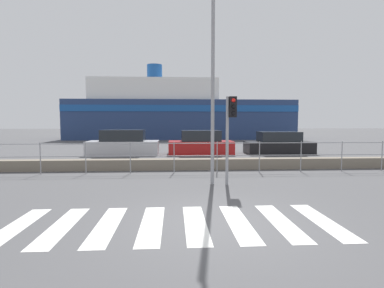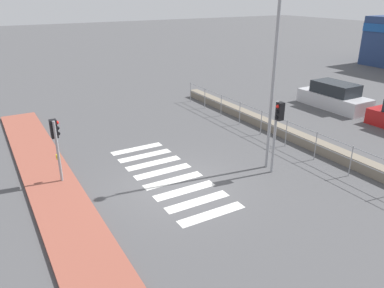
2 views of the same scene
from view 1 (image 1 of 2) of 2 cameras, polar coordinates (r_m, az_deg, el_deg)
ground_plane at (r=6.45m, az=4.76°, el=-14.78°), size 160.00×160.00×0.00m
crosswalk at (r=6.39m, az=-3.52°, el=-14.92°), size 6.75×2.40×0.01m
seawall at (r=13.19m, az=0.42°, el=-3.84°), size 21.63×0.55×0.46m
harbor_fence at (r=12.25m, az=0.70°, el=-1.65°), size 19.50×0.04×1.28m
traffic_light_far at (r=9.94m, az=7.35°, el=4.50°), size 0.34×0.32×2.92m
streetlamp at (r=10.04m, az=4.14°, el=16.57°), size 0.32×1.08×6.97m
ferry_boat at (r=36.71m, az=-3.09°, el=5.75°), size 26.54×6.59×8.86m
parked_car_silver at (r=19.47m, az=-12.94°, el=-0.00°), size 4.44×1.82×1.57m
parked_car_red at (r=19.28m, az=1.68°, el=0.00°), size 4.12×1.78×1.52m
parked_car_black at (r=20.39m, az=16.19°, el=-0.04°), size 4.31×1.78×1.43m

